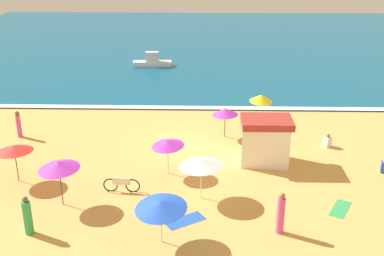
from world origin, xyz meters
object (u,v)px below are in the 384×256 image
at_px(beach_umbrella_5, 14,148).
at_px(small_boat_0, 152,62).
at_px(beach_umbrella_6, 225,112).
at_px(parked_bicycle, 122,184).
at_px(beach_umbrella_7, 201,162).
at_px(beachgoer_5, 328,141).
at_px(beach_umbrella_8, 59,165).
at_px(beachgoer_4, 281,214).
at_px(beach_umbrella_2, 168,143).
at_px(beachgoer_3, 27,216).
at_px(beachgoer_6, 19,124).
at_px(beach_umbrella_4, 261,98).
at_px(lifeguard_cabana, 266,140).
at_px(beach_umbrella_3, 161,205).

bearing_deg(beach_umbrella_5, small_boat_0, 78.52).
height_order(beach_umbrella_6, parked_bicycle, beach_umbrella_6).
xyz_separation_m(beach_umbrella_7, beachgoer_5, (7.45, 6.13, -1.54)).
bearing_deg(beach_umbrella_8, beachgoer_4, -11.55).
distance_m(parked_bicycle, beachgoer_4, 7.97).
relative_size(beach_umbrella_2, beachgoer_5, 2.88).
distance_m(beach_umbrella_8, beachgoer_3, 2.75).
relative_size(beach_umbrella_7, small_boat_0, 0.70).
relative_size(beachgoer_6, small_boat_0, 0.47).
xyz_separation_m(beach_umbrella_7, small_boat_0, (-4.78, 23.89, -1.37)).
relative_size(beach_umbrella_4, beachgoer_4, 1.06).
distance_m(lifeguard_cabana, beach_umbrella_3, 9.06).
xyz_separation_m(beach_umbrella_2, beach_umbrella_3, (0.16, -6.02, -0.00)).
bearing_deg(beachgoer_4, lifeguard_cabana, 88.94).
distance_m(lifeguard_cabana, beach_umbrella_7, 5.29).
bearing_deg(beach_umbrella_6, beach_umbrella_8, -133.78).
height_order(beach_umbrella_4, beachgoer_6, beach_umbrella_4).
relative_size(beach_umbrella_5, beachgoer_4, 1.36).
bearing_deg(beach_umbrella_7, beach_umbrella_6, 79.28).
bearing_deg(beachgoer_4, beach_umbrella_8, 168.45).
bearing_deg(beachgoer_4, small_boat_0, 106.98).
height_order(beach_umbrella_6, beachgoer_4, beach_umbrella_6).
xyz_separation_m(beach_umbrella_5, beach_umbrella_8, (2.90, -2.22, 0.22)).
relative_size(beachgoer_3, beachgoer_5, 2.14).
bearing_deg(beachgoer_3, beachgoer_4, 1.83).
distance_m(lifeguard_cabana, beachgoer_4, 6.72).
bearing_deg(beach_umbrella_5, beachgoer_4, -18.38).
xyz_separation_m(lifeguard_cabana, beach_umbrella_6, (-2.07, 3.49, 0.36)).
distance_m(beach_umbrella_8, beachgoer_5, 15.59).
relative_size(beach_umbrella_5, parked_bicycle, 1.43).
relative_size(beach_umbrella_6, beachgoer_6, 1.26).
relative_size(beach_umbrella_5, beach_umbrella_7, 1.03).
distance_m(beach_umbrella_3, beach_umbrella_4, 14.81).
distance_m(beach_umbrella_5, beach_umbrella_6, 12.30).
relative_size(beach_umbrella_6, small_boat_0, 0.59).
relative_size(lifeguard_cabana, beachgoer_6, 1.60).
distance_m(parked_bicycle, beachgoer_3, 4.94).
relative_size(beach_umbrella_4, beachgoer_5, 2.45).
distance_m(beachgoer_3, beachgoer_5, 17.33).
distance_m(beach_umbrella_7, beachgoer_6, 13.40).
xyz_separation_m(beach_umbrella_2, beachgoer_4, (5.10, -5.22, -0.83)).
relative_size(beachgoer_3, small_boat_0, 0.49).
relative_size(beach_umbrella_6, beach_umbrella_8, 0.81).
height_order(beach_umbrella_2, parked_bicycle, beach_umbrella_2).
distance_m(beach_umbrella_8, parked_bicycle, 3.31).
distance_m(beach_umbrella_4, beach_umbrella_5, 15.87).
bearing_deg(beach_umbrella_4, parked_bicycle, -128.82).
xyz_separation_m(parked_bicycle, beachgoer_5, (11.33, 5.61, -0.02)).
bearing_deg(beach_umbrella_6, beach_umbrella_4, 48.00).
relative_size(beach_umbrella_6, beachgoer_4, 1.12).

